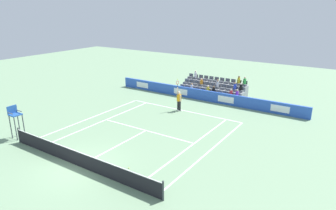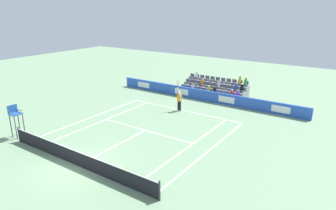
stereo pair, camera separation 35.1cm
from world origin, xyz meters
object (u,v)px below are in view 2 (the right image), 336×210
tennis_net (77,158)px  loose_tennis_ball (127,168)px  tennis_player (179,100)px  umpire_chair (15,117)px

tennis_net → loose_tennis_ball: bearing=-151.6°
tennis_player → tennis_net: bearing=91.5°
loose_tennis_ball → tennis_net: bearing=28.4°
tennis_net → tennis_player: size_ratio=4.19×
tennis_net → loose_tennis_ball: size_ratio=176.03×
tennis_net → umpire_chair: umpire_chair is taller
umpire_chair → tennis_player: bearing=-119.8°
tennis_player → umpire_chair: 12.99m
tennis_net → umpire_chair: bearing=-3.3°
tennis_player → loose_tennis_ball: bearing=105.8°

